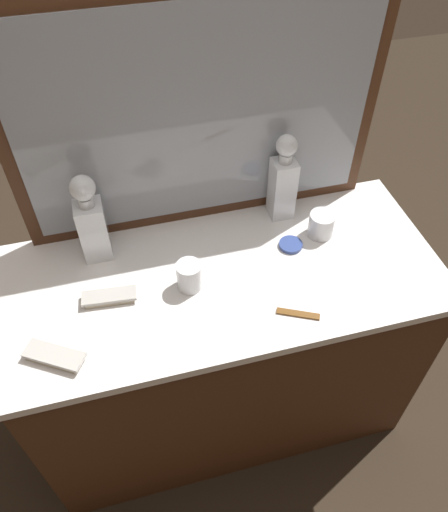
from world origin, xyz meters
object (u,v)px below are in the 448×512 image
(crystal_tumbler_left, at_px, (321,226))
(porcelain_dish, at_px, (291,245))
(crystal_decanter_rear, at_px, (283,185))
(silver_brush_far_right, at_px, (55,356))
(crystal_tumbler_center, at_px, (189,277))
(silver_brush_center, at_px, (109,297))
(crystal_decanter_left, at_px, (92,225))
(tortoiseshell_comb, at_px, (298,314))

(crystal_tumbler_left, xyz_separation_m, porcelain_dish, (-0.11, -0.03, -0.03))
(crystal_decanter_rear, height_order, porcelain_dish, crystal_decanter_rear)
(silver_brush_far_right, bearing_deg, crystal_tumbler_center, 21.29)
(crystal_tumbler_left, bearing_deg, porcelain_dish, -165.28)
(silver_brush_far_right, xyz_separation_m, porcelain_dish, (0.73, 0.23, -0.01))
(crystal_tumbler_left, height_order, silver_brush_center, crystal_tumbler_left)
(crystal_decanter_left, relative_size, tortoiseshell_comb, 2.53)
(porcelain_dish, bearing_deg, crystal_decanter_left, 168.02)
(crystal_decanter_left, xyz_separation_m, silver_brush_center, (0.01, -0.19, -0.11))
(crystal_decanter_left, xyz_separation_m, crystal_tumbler_center, (0.25, -0.20, -0.08))
(silver_brush_far_right, height_order, silver_brush_center, same)
(crystal_decanter_rear, bearing_deg, crystal_tumbler_center, -146.94)
(crystal_decanter_left, xyz_separation_m, crystal_tumbler_left, (0.70, -0.10, -0.08))
(crystal_decanter_left, distance_m, porcelain_dish, 0.61)
(crystal_tumbler_center, xyz_separation_m, tortoiseshell_comb, (0.27, -0.18, -0.04))
(crystal_decanter_left, xyz_separation_m, tortoiseshell_comb, (0.52, -0.38, -0.12))
(silver_brush_far_right, bearing_deg, crystal_tumbler_left, 17.06)
(silver_brush_center, relative_size, tortoiseshell_comb, 1.35)
(crystal_tumbler_left, bearing_deg, silver_brush_far_right, -162.94)
(crystal_decanter_left, relative_size, crystal_decanter_rear, 0.97)
(silver_brush_center, bearing_deg, crystal_decanter_left, 93.66)
(crystal_decanter_rear, relative_size, silver_brush_center, 1.93)
(silver_brush_far_right, bearing_deg, porcelain_dish, 17.41)
(crystal_decanter_rear, distance_m, tortoiseshell_comb, 0.44)
(silver_brush_far_right, bearing_deg, silver_brush_center, 45.36)
(porcelain_dish, bearing_deg, crystal_decanter_rear, 83.67)
(crystal_decanter_rear, distance_m, crystal_tumbler_center, 0.44)
(crystal_tumbler_left, bearing_deg, crystal_decanter_rear, 126.16)
(crystal_tumbler_center, relative_size, silver_brush_center, 0.57)
(crystal_decanter_rear, xyz_separation_m, crystal_tumbler_left, (0.09, -0.13, -0.09))
(crystal_decanter_rear, relative_size, crystal_tumbler_center, 3.41)
(crystal_decanter_left, bearing_deg, crystal_decanter_rear, 2.99)
(silver_brush_far_right, distance_m, silver_brush_center, 0.22)
(silver_brush_center, bearing_deg, tortoiseshell_comb, -20.34)
(crystal_tumbler_left, relative_size, silver_brush_center, 0.52)
(crystal_tumbler_center, distance_m, silver_brush_center, 0.23)
(crystal_tumbler_left, xyz_separation_m, silver_brush_center, (-0.68, -0.10, -0.02))
(silver_brush_far_right, relative_size, porcelain_dish, 2.23)
(silver_brush_far_right, xyz_separation_m, silver_brush_center, (0.16, 0.16, -0.00))
(crystal_decanter_rear, relative_size, silver_brush_far_right, 1.84)
(silver_brush_center, bearing_deg, porcelain_dish, 6.98)
(crystal_decanter_rear, xyz_separation_m, crystal_tumbler_center, (-0.36, -0.23, -0.08))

